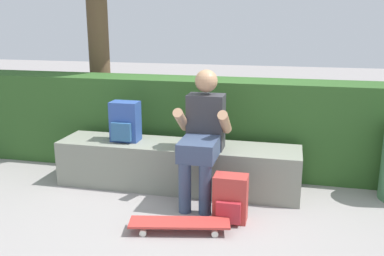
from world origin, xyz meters
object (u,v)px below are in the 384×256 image
(bench_main, at_px, (177,166))
(backpack_on_bench, at_px, (125,122))
(skateboard_near_person, at_px, (179,223))
(backpack_on_ground, at_px, (230,199))
(person_skater, at_px, (203,132))

(bench_main, distance_m, backpack_on_bench, 0.68)
(skateboard_near_person, xyz_separation_m, backpack_on_ground, (0.36, 0.29, 0.12))
(skateboard_near_person, distance_m, backpack_on_ground, 0.48)
(bench_main, relative_size, backpack_on_bench, 6.01)
(person_skater, height_order, skateboard_near_person, person_skater)
(bench_main, relative_size, backpack_on_ground, 6.01)
(person_skater, relative_size, backpack_on_bench, 3.01)
(skateboard_near_person, height_order, backpack_on_bench, backpack_on_bench)
(bench_main, xyz_separation_m, backpack_on_bench, (-0.54, -0.01, 0.42))
(backpack_on_bench, xyz_separation_m, backpack_on_ground, (1.16, -0.60, -0.45))
(bench_main, bearing_deg, skateboard_near_person, -73.81)
(bench_main, height_order, skateboard_near_person, bench_main)
(person_skater, bearing_deg, skateboard_near_person, -93.59)
(bench_main, relative_size, person_skater, 2.00)
(skateboard_near_person, bearing_deg, backpack_on_bench, 131.88)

